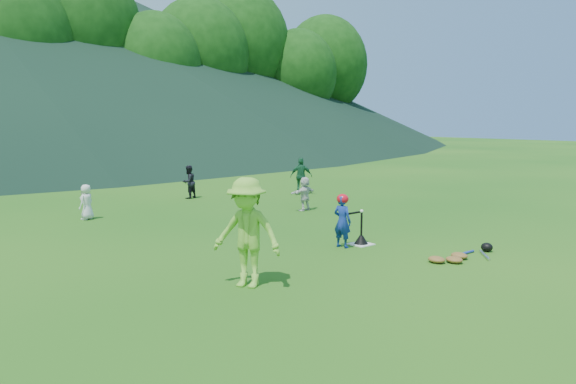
% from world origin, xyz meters
% --- Properties ---
extents(ground, '(120.00, 120.00, 0.00)m').
position_xyz_m(ground, '(0.00, 0.00, 0.00)').
color(ground, '#145112').
rests_on(ground, ground).
extents(home_plate, '(0.45, 0.45, 0.02)m').
position_xyz_m(home_plate, '(0.00, 0.00, 0.01)').
color(home_plate, silver).
rests_on(home_plate, ground).
extents(baseball, '(0.08, 0.08, 0.08)m').
position_xyz_m(baseball, '(0.00, 0.00, 0.74)').
color(baseball, white).
rests_on(baseball, batting_tee).
extents(batter_child, '(0.35, 0.46, 1.12)m').
position_xyz_m(batter_child, '(-0.50, 0.08, 0.56)').
color(batter_child, navy).
rests_on(batter_child, ground).
extents(adult_coach, '(1.15, 1.34, 1.79)m').
position_xyz_m(adult_coach, '(-3.68, -0.92, 0.90)').
color(adult_coach, '#7ABF38').
rests_on(adult_coach, ground).
extents(fielder_a, '(0.56, 0.50, 0.96)m').
position_xyz_m(fielder_a, '(-3.49, 6.83, 0.48)').
color(fielder_a, silver).
rests_on(fielder_a, ground).
extents(fielder_b, '(0.66, 0.58, 1.13)m').
position_xyz_m(fielder_b, '(0.66, 8.62, 0.57)').
color(fielder_b, black).
rests_on(fielder_b, ground).
extents(fielder_c, '(0.80, 0.74, 1.32)m').
position_xyz_m(fielder_c, '(4.27, 6.92, 0.66)').
color(fielder_c, '#1A5837').
rests_on(fielder_c, ground).
extents(fielder_d, '(0.96, 0.38, 1.01)m').
position_xyz_m(fielder_d, '(2.04, 4.19, 0.50)').
color(fielder_d, silver).
rests_on(fielder_d, ground).
extents(batting_tee, '(0.30, 0.30, 0.68)m').
position_xyz_m(batting_tee, '(0.00, 0.00, 0.13)').
color(batting_tee, black).
rests_on(batting_tee, home_plate).
extents(batter_gear, '(0.73, 0.26, 0.48)m').
position_xyz_m(batter_gear, '(-0.48, 0.08, 1.01)').
color(batter_gear, red).
rests_on(batter_gear, ground).
extents(equipment_pile, '(1.80, 0.76, 0.19)m').
position_xyz_m(equipment_pile, '(0.57, -2.09, 0.07)').
color(equipment_pile, olive).
rests_on(equipment_pile, ground).
extents(outfield_fence, '(70.07, 0.08, 1.33)m').
position_xyz_m(outfield_fence, '(0.00, 28.00, 0.70)').
color(outfield_fence, gray).
rests_on(outfield_fence, ground).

